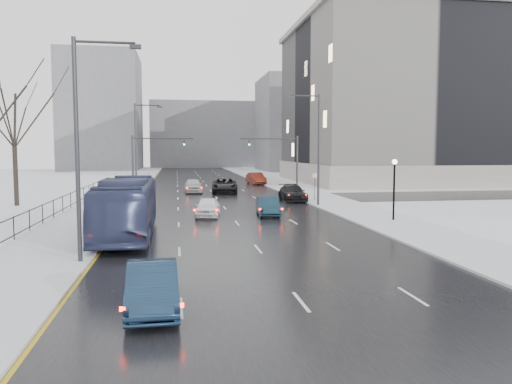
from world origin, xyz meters
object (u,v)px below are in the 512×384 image
streetlight_r_mid (316,144)px  sedan_right_far (293,193)px  mast_signal_right (287,159)px  no_uturn_sign (315,178)px  bus (127,207)px  sedan_right_cross (225,185)px  lamppost_r_mid (394,181)px  streetlight_l_far (138,145)px  sedan_right_near (268,206)px  sedan_left_near (152,287)px  streetlight_l_near (82,139)px  sedan_center_far (193,186)px  tree_park_e (17,207)px  sedan_center_near (208,207)px  mast_signal_left (144,159)px  sedan_right_distant (256,179)px

streetlight_r_mid → sedan_right_far: 6.91m
mast_signal_right → no_uturn_sign: size_ratio=2.41×
bus → sedan_right_cross: size_ratio=1.98×
streetlight_r_mid → lamppost_r_mid: size_ratio=2.34×
streetlight_r_mid → sedan_right_cross: bearing=114.5°
no_uturn_sign → sedan_right_far: size_ratio=0.50×
sedan_right_cross → streetlight_l_far: bearing=-158.7°
lamppost_r_mid → sedan_right_near: (-8.19, 4.48, -2.18)m
sedan_left_near → sedan_right_cross: 42.38m
streetlight_l_near → sedan_center_far: 36.40m
tree_park_e → lamppost_r_mid: tree_park_e is taller
streetlight_l_near → sedan_center_near: (6.38, 14.72, -4.85)m
streetlight_l_far → sedan_left_near: (3.27, -39.05, -4.83)m
sedan_right_far → tree_park_e: bearing=-176.9°
mast_signal_left → no_uturn_sign: (16.53, -4.00, -1.81)m
streetlight_l_far → sedan_right_far: size_ratio=1.86×
tree_park_e → sedan_center_near: size_ratio=3.15×
lamppost_r_mid → sedan_center_near: lamppost_r_mid is taller
mast_signal_right → bus: (-14.33, -20.98, -2.35)m
tree_park_e → mast_signal_left: tree_park_e is taller
sedan_center_near → sedan_center_far: bearing=98.9°
bus → sedan_right_cross: bus is taller
no_uturn_sign → sedan_right_distant: no_uturn_sign is taller
sedan_right_near → mast_signal_right: bearing=75.3°
mast_signal_right → sedan_center_near: 16.44m
sedan_left_near → sedan_center_near: (3.11, 21.78, -0.02)m
no_uturn_sign → sedan_right_cross: bearing=125.7°
mast_signal_left → sedan_right_near: size_ratio=1.48×
sedan_left_near → sedan_right_cross: size_ratio=0.73×
sedan_left_near → sedan_right_near: bearing=67.8°
sedan_right_far → lamppost_r_mid: bearing=-74.5°
streetlight_l_near → sedan_right_distant: 50.54m
no_uturn_sign → sedan_right_distant: 24.04m
bus → sedan_center_far: bearing=80.3°
streetlight_l_far → sedan_right_near: streetlight_l_far is taller
sedan_left_near → lamppost_r_mid: bearing=44.5°
mast_signal_right → sedan_left_near: mast_signal_right is taller
streetlight_r_mid → no_uturn_sign: streetlight_r_mid is taller
streetlight_l_far → sedan_left_near: 39.48m
streetlight_l_near → no_uturn_sign: streetlight_l_near is taller
mast_signal_left → sedan_right_far: bearing=-12.1°
tree_park_e → bus: tree_park_e is taller
lamppost_r_mid → sedan_right_near: 9.59m
streetlight_l_near → streetlight_l_far: size_ratio=1.00×
mast_signal_left → sedan_left_near: bearing=-86.0°
streetlight_r_mid → lamppost_r_mid: bearing=-74.2°
bus → sedan_center_far: size_ratio=2.49×
streetlight_l_near → sedan_right_cross: 36.45m
bus → sedan_right_near: bus is taller
bus → sedan_right_cross: (8.41, 27.83, -0.85)m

